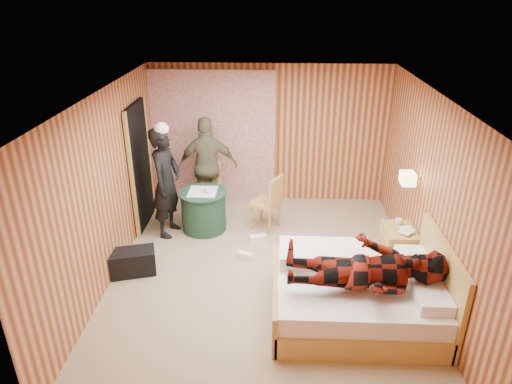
{
  "coord_description": "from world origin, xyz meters",
  "views": [
    {
      "loc": [
        0.12,
        -5.35,
        3.7
      ],
      "look_at": [
        -0.15,
        0.45,
        1.05
      ],
      "focal_mm": 32.0,
      "sensor_mm": 36.0,
      "label": 1
    }
  ],
  "objects_px": {
    "nightstand": "(398,247)",
    "woman_standing": "(166,183)",
    "chair_far": "(208,184)",
    "man_at_table": "(208,166)",
    "wall_lamp": "(408,178)",
    "round_table": "(204,210)",
    "chair_near": "(270,199)",
    "man_on_bed": "(368,259)",
    "duffel_bag": "(132,262)",
    "bed": "(357,294)"
  },
  "relations": [
    {
      "from": "nightstand",
      "to": "woman_standing",
      "type": "distance_m",
      "value": 3.6
    },
    {
      "from": "chair_far",
      "to": "woman_standing",
      "type": "distance_m",
      "value": 1.0
    },
    {
      "from": "woman_standing",
      "to": "man_at_table",
      "type": "relative_size",
      "value": 1.03
    },
    {
      "from": "wall_lamp",
      "to": "round_table",
      "type": "height_order",
      "value": "wall_lamp"
    },
    {
      "from": "man_at_table",
      "to": "chair_near",
      "type": "bearing_deg",
      "value": 143.58
    },
    {
      "from": "chair_far",
      "to": "man_on_bed",
      "type": "height_order",
      "value": "man_on_bed"
    },
    {
      "from": "duffel_bag",
      "to": "bed",
      "type": "bearing_deg",
      "value": -30.29
    },
    {
      "from": "chair_near",
      "to": "round_table",
      "type": "bearing_deg",
      "value": -60.05
    },
    {
      "from": "round_table",
      "to": "chair_far",
      "type": "bearing_deg",
      "value": 89.96
    },
    {
      "from": "bed",
      "to": "wall_lamp",
      "type": "bearing_deg",
      "value": 58.01
    },
    {
      "from": "nightstand",
      "to": "chair_near",
      "type": "distance_m",
      "value": 2.09
    },
    {
      "from": "wall_lamp",
      "to": "duffel_bag",
      "type": "height_order",
      "value": "wall_lamp"
    },
    {
      "from": "man_on_bed",
      "to": "duffel_bag",
      "type": "bearing_deg",
      "value": 161.76
    },
    {
      "from": "bed",
      "to": "round_table",
      "type": "height_order",
      "value": "bed"
    },
    {
      "from": "wall_lamp",
      "to": "round_table",
      "type": "distance_m",
      "value": 3.21
    },
    {
      "from": "nightstand",
      "to": "man_on_bed",
      "type": "xyz_separation_m",
      "value": [
        -0.73,
        -1.36,
        0.65
      ]
    },
    {
      "from": "nightstand",
      "to": "duffel_bag",
      "type": "height_order",
      "value": "nightstand"
    },
    {
      "from": "nightstand",
      "to": "chair_far",
      "type": "bearing_deg",
      "value": 151.99
    },
    {
      "from": "duffel_bag",
      "to": "nightstand",
      "type": "bearing_deg",
      "value": -10.18
    },
    {
      "from": "chair_near",
      "to": "man_on_bed",
      "type": "relative_size",
      "value": 0.53
    },
    {
      "from": "nightstand",
      "to": "wall_lamp",
      "type": "bearing_deg",
      "value": 72.54
    },
    {
      "from": "nightstand",
      "to": "round_table",
      "type": "bearing_deg",
      "value": 162.24
    },
    {
      "from": "chair_far",
      "to": "wall_lamp",
      "type": "bearing_deg",
      "value": -25.21
    },
    {
      "from": "chair_near",
      "to": "bed",
      "type": "bearing_deg",
      "value": 54.91
    },
    {
      "from": "chair_near",
      "to": "woman_standing",
      "type": "xyz_separation_m",
      "value": [
        -1.63,
        -0.19,
        0.34
      ]
    },
    {
      "from": "duffel_bag",
      "to": "man_at_table",
      "type": "distance_m",
      "value": 2.22
    },
    {
      "from": "chair_far",
      "to": "man_on_bed",
      "type": "distance_m",
      "value": 3.67
    },
    {
      "from": "bed",
      "to": "chair_far",
      "type": "xyz_separation_m",
      "value": [
        -2.17,
        2.69,
        0.24
      ]
    },
    {
      "from": "chair_near",
      "to": "man_on_bed",
      "type": "distance_m",
      "value": 2.62
    },
    {
      "from": "round_table",
      "to": "man_on_bed",
      "type": "bearing_deg",
      "value": -46.41
    },
    {
      "from": "nightstand",
      "to": "woman_standing",
      "type": "bearing_deg",
      "value": 167.19
    },
    {
      "from": "man_on_bed",
      "to": "chair_far",
      "type": "bearing_deg",
      "value": 126.88
    },
    {
      "from": "duffel_bag",
      "to": "chair_near",
      "type": "bearing_deg",
      "value": 19.59
    },
    {
      "from": "chair_near",
      "to": "woman_standing",
      "type": "height_order",
      "value": "woman_standing"
    },
    {
      "from": "bed",
      "to": "man_at_table",
      "type": "xyz_separation_m",
      "value": [
        -2.17,
        2.72,
        0.56
      ]
    },
    {
      "from": "nightstand",
      "to": "duffel_bag",
      "type": "relative_size",
      "value": 0.97
    },
    {
      "from": "chair_near",
      "to": "woman_standing",
      "type": "bearing_deg",
      "value": -55.59
    },
    {
      "from": "man_on_bed",
      "to": "man_at_table",
      "type": "bearing_deg",
      "value": 126.65
    },
    {
      "from": "bed",
      "to": "duffel_bag",
      "type": "height_order",
      "value": "bed"
    },
    {
      "from": "duffel_bag",
      "to": "man_at_table",
      "type": "height_order",
      "value": "man_at_table"
    },
    {
      "from": "bed",
      "to": "man_at_table",
      "type": "height_order",
      "value": "man_at_table"
    },
    {
      "from": "chair_near",
      "to": "man_at_table",
      "type": "bearing_deg",
      "value": -91.28
    },
    {
      "from": "nightstand",
      "to": "round_table",
      "type": "relative_size",
      "value": 0.79
    },
    {
      "from": "round_table",
      "to": "chair_near",
      "type": "xyz_separation_m",
      "value": [
        1.08,
        0.04,
        0.2
      ]
    },
    {
      "from": "man_on_bed",
      "to": "round_table",
      "type": "bearing_deg",
      "value": 133.59
    },
    {
      "from": "chair_near",
      "to": "wall_lamp",
      "type": "bearing_deg",
      "value": 93.73
    },
    {
      "from": "bed",
      "to": "woman_standing",
      "type": "xyz_separation_m",
      "value": [
        -2.71,
        1.93,
        0.58
      ]
    },
    {
      "from": "nightstand",
      "to": "chair_far",
      "type": "height_order",
      "value": "chair_far"
    },
    {
      "from": "bed",
      "to": "chair_far",
      "type": "bearing_deg",
      "value": 128.84
    },
    {
      "from": "chair_near",
      "to": "duffel_bag",
      "type": "bearing_deg",
      "value": -26.69
    }
  ]
}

